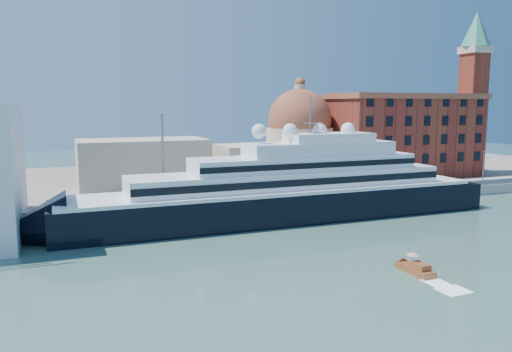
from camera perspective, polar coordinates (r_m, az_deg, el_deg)
name	(u,v)px	position (r m, az deg, el deg)	size (l,w,h in m)	color
ground	(340,252)	(77.20, 9.57, -8.62)	(400.00, 400.00, 0.00)	#355C54
quay	(257,204)	(106.54, 0.07, -3.17)	(180.00, 10.00, 2.50)	gray
land	(204,179)	(144.92, -5.94, -0.31)	(260.00, 72.00, 2.00)	slate
quay_fence	(265,199)	(102.10, 1.01, -2.61)	(180.00, 0.10, 1.20)	slate
superyacht	(267,196)	(95.05, 1.30, -2.35)	(93.73, 12.99, 28.01)	black
service_barge	(100,237)	(85.83, -17.42, -6.63)	(12.40, 4.94, 2.73)	white
water_taxi	(416,268)	(70.29, 17.78, -10.00)	(2.05, 6.01, 2.84)	maroon
warehouse	(404,135)	(146.75, 16.61, 4.52)	(43.00, 19.00, 23.25)	maroon
campanile	(473,82)	(162.61, 23.59, 9.78)	(8.40, 8.40, 47.00)	maroon
church	(246,149)	(129.40, -1.19, 3.14)	(66.00, 18.00, 25.50)	beige
lamp_posts	(201,167)	(99.57, -6.34, 1.00)	(120.80, 2.40, 18.00)	slate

